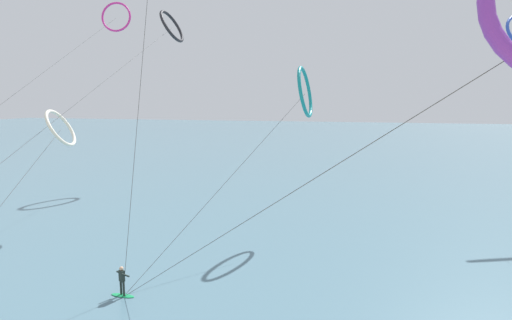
{
  "coord_description": "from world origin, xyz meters",
  "views": [
    {
      "loc": [
        5.77,
        -1.78,
        10.62
      ],
      "look_at": [
        0.0,
        20.11,
        7.22
      ],
      "focal_mm": 27.42,
      "sensor_mm": 36.0,
      "label": 1
    }
  ],
  "objects_px": {
    "surfer_emerald": "(122,283)",
    "kite_teal": "(305,92)",
    "kite_charcoal": "(172,27)",
    "kite_ivory": "(61,128)",
    "kite_magenta": "(116,17)"
  },
  "relations": [
    {
      "from": "kite_magenta",
      "to": "kite_ivory",
      "type": "bearing_deg",
      "value": -79.42
    },
    {
      "from": "kite_ivory",
      "to": "kite_charcoal",
      "type": "bearing_deg",
      "value": -13.76
    },
    {
      "from": "kite_charcoal",
      "to": "kite_teal",
      "type": "bearing_deg",
      "value": -130.1
    },
    {
      "from": "kite_magenta",
      "to": "kite_ivory",
      "type": "distance_m",
      "value": 26.39
    },
    {
      "from": "kite_charcoal",
      "to": "kite_ivory",
      "type": "relative_size",
      "value": 2.89
    },
    {
      "from": "surfer_emerald",
      "to": "kite_teal",
      "type": "relative_size",
      "value": 0.1
    },
    {
      "from": "surfer_emerald",
      "to": "kite_charcoal",
      "type": "height_order",
      "value": "kite_charcoal"
    },
    {
      "from": "kite_magenta",
      "to": "kite_charcoal",
      "type": "height_order",
      "value": "kite_magenta"
    },
    {
      "from": "kite_charcoal",
      "to": "kite_ivory",
      "type": "distance_m",
      "value": 25.63
    },
    {
      "from": "surfer_emerald",
      "to": "kite_magenta",
      "type": "relative_size",
      "value": 0.04
    },
    {
      "from": "surfer_emerald",
      "to": "kite_charcoal",
      "type": "bearing_deg",
      "value": 136.79
    },
    {
      "from": "surfer_emerald",
      "to": "kite_teal",
      "type": "xyz_separation_m",
      "value": [
        7.83,
        14.47,
        10.54
      ]
    },
    {
      "from": "kite_charcoal",
      "to": "surfer_emerald",
      "type": "bearing_deg",
      "value": -158.35
    },
    {
      "from": "kite_magenta",
      "to": "kite_teal",
      "type": "height_order",
      "value": "kite_magenta"
    },
    {
      "from": "kite_ivory",
      "to": "kite_magenta",
      "type": "bearing_deg",
      "value": 5.29
    }
  ]
}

